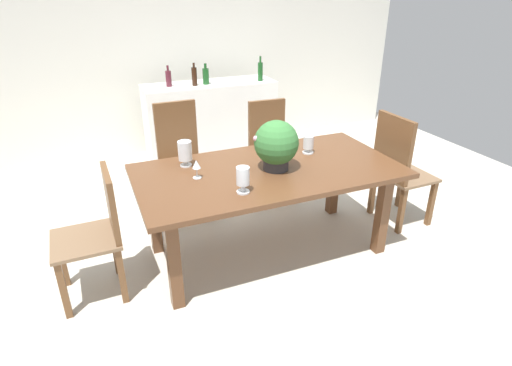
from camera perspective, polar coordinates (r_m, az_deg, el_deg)
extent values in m
plane|color=beige|center=(3.75, 0.38, -7.64)|extent=(7.04, 7.04, 0.00)
cube|color=silver|center=(5.67, -10.51, 17.51)|extent=(6.40, 0.10, 2.60)
cube|color=brown|center=(3.25, 1.72, 1.63)|extent=(2.03, 1.05, 0.04)
cube|color=brown|center=(2.91, -11.09, -10.65)|extent=(0.08, 0.08, 0.72)
cube|color=brown|center=(3.57, 16.79, -4.02)|extent=(0.08, 0.08, 0.72)
cube|color=brown|center=(3.52, -13.73, -4.04)|extent=(0.08, 0.08, 0.72)
cube|color=brown|center=(4.08, 10.51, 0.55)|extent=(0.08, 0.08, 0.72)
cube|color=brown|center=(4.18, 22.72, -2.58)|extent=(0.04, 0.04, 0.45)
cube|color=brown|center=(4.43, 19.09, -0.38)|extent=(0.04, 0.04, 0.45)
cube|color=brown|center=(3.95, 19.16, -3.63)|extent=(0.04, 0.04, 0.45)
cube|color=brown|center=(4.21, 15.55, -1.24)|extent=(0.04, 0.04, 0.45)
cube|color=brown|center=(4.09, 19.59, 1.02)|extent=(0.43, 0.49, 0.03)
cube|color=brown|center=(3.85, 18.12, 4.57)|extent=(0.05, 0.44, 0.57)
cube|color=brown|center=(4.17, 0.92, -0.47)|extent=(0.05, 0.05, 0.45)
cube|color=brown|center=(4.30, 5.26, 0.26)|extent=(0.05, 0.05, 0.45)
cube|color=brown|center=(4.45, -0.63, 1.26)|extent=(0.05, 0.05, 0.45)
cube|color=brown|center=(4.57, 3.50, 1.90)|extent=(0.05, 0.05, 0.45)
cube|color=brown|center=(4.28, 2.32, 3.64)|extent=(0.44, 0.42, 0.03)
cube|color=brown|center=(4.34, 1.45, 7.85)|extent=(0.39, 0.05, 0.53)
cube|color=brown|center=(3.43, -24.87, -9.46)|extent=(0.04, 0.04, 0.45)
cube|color=brown|center=(3.12, -24.71, -13.12)|extent=(0.04, 0.04, 0.45)
cube|color=brown|center=(3.42, -18.64, -8.38)|extent=(0.04, 0.04, 0.45)
cube|color=brown|center=(3.11, -17.79, -11.92)|extent=(0.04, 0.04, 0.45)
cube|color=brown|center=(3.14, -22.20, -7.15)|extent=(0.46, 0.45, 0.03)
cube|color=brown|center=(3.02, -19.15, -2.55)|extent=(0.05, 0.41, 0.46)
cube|color=brown|center=(3.90, -11.13, -3.01)|extent=(0.05, 0.05, 0.45)
cube|color=brown|center=(3.97, -6.15, -2.03)|extent=(0.05, 0.05, 0.45)
cube|color=brown|center=(4.24, -12.45, -0.66)|extent=(0.05, 0.05, 0.45)
cube|color=brown|center=(4.32, -7.85, 0.20)|extent=(0.05, 0.05, 0.45)
cube|color=brown|center=(4.00, -9.64, 1.69)|extent=(0.44, 0.48, 0.03)
cube|color=brown|center=(4.09, -10.78, 6.78)|extent=(0.40, 0.05, 0.60)
cylinder|color=#333338|center=(3.22, 2.72, 2.63)|extent=(0.19, 0.19, 0.09)
sphere|color=#387538|center=(3.16, 2.79, 5.49)|extent=(0.34, 0.34, 0.34)
sphere|color=#DB9EB2|center=(3.25, 4.76, 6.40)|extent=(0.04, 0.04, 0.04)
sphere|color=#DB9EB2|center=(3.03, 3.39, 6.03)|extent=(0.05, 0.05, 0.05)
sphere|color=#DB9EB2|center=(3.10, 4.29, 4.50)|extent=(0.04, 0.04, 0.04)
sphere|color=#DB9EB2|center=(3.10, -0.03, 6.08)|extent=(0.04, 0.04, 0.04)
cylinder|color=silver|center=(3.34, -9.50, 2.42)|extent=(0.09, 0.09, 0.01)
cylinder|color=silver|center=(3.33, -9.53, 2.84)|extent=(0.03, 0.03, 0.04)
cylinder|color=silver|center=(3.29, -9.65, 4.37)|extent=(0.11, 0.11, 0.15)
cylinder|color=silver|center=(3.57, 7.07, 4.17)|extent=(0.09, 0.09, 0.01)
cylinder|color=silver|center=(3.56, 7.09, 4.49)|extent=(0.03, 0.03, 0.03)
cylinder|color=silver|center=(3.54, 7.15, 5.55)|extent=(0.09, 0.09, 0.11)
cylinder|color=silver|center=(2.87, -1.76, -1.20)|extent=(0.09, 0.09, 0.01)
cylinder|color=silver|center=(2.86, -1.77, -0.62)|extent=(0.03, 0.03, 0.05)
cylinder|color=silver|center=(2.82, -1.79, 0.98)|extent=(0.09, 0.09, 0.12)
cylinder|color=silver|center=(3.11, -8.00, 0.73)|extent=(0.06, 0.06, 0.00)
cylinder|color=silver|center=(3.10, -8.04, 1.39)|extent=(0.01, 0.01, 0.07)
cone|color=silver|center=(3.07, -8.12, 2.56)|extent=(0.06, 0.06, 0.06)
cube|color=white|center=(5.29, -6.12, 8.18)|extent=(1.58, 0.52, 0.98)
cylinder|color=#511E28|center=(5.04, -11.80, 13.72)|extent=(0.07, 0.07, 0.18)
cylinder|color=#511E28|center=(5.02, -11.93, 15.04)|extent=(0.02, 0.02, 0.06)
cylinder|color=#194C1E|center=(5.24, 0.59, 14.90)|extent=(0.06, 0.06, 0.22)
cylinder|color=#194C1E|center=(5.22, 0.60, 16.47)|extent=(0.02, 0.02, 0.07)
cylinder|color=black|center=(5.03, -8.36, 14.12)|extent=(0.06, 0.06, 0.21)
cylinder|color=black|center=(5.00, -8.45, 15.58)|extent=(0.03, 0.03, 0.05)
cylinder|color=#194C1E|center=(5.09, -6.84, 14.21)|extent=(0.07, 0.07, 0.18)
cylinder|color=#194C1E|center=(5.07, -6.91, 15.54)|extent=(0.03, 0.03, 0.06)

